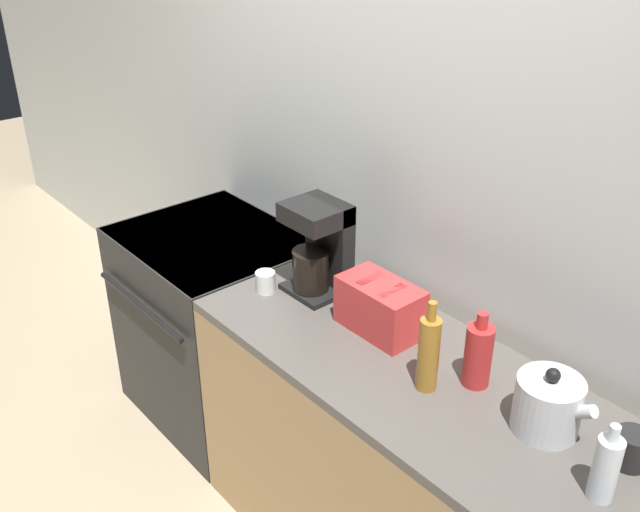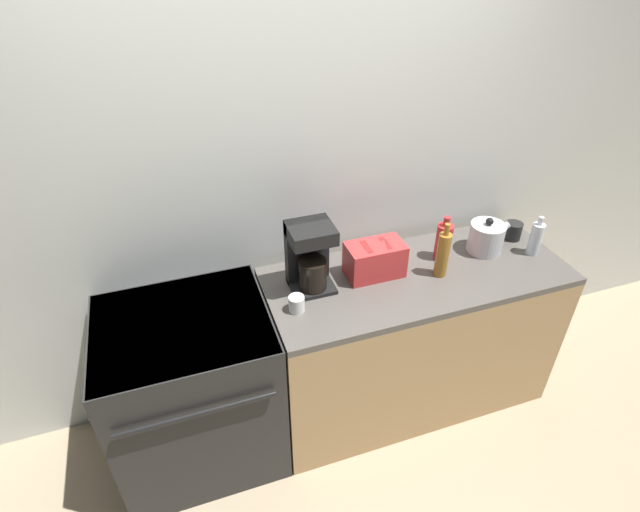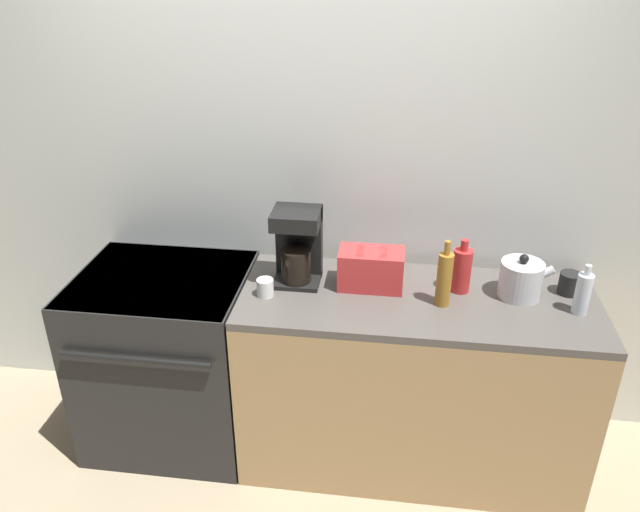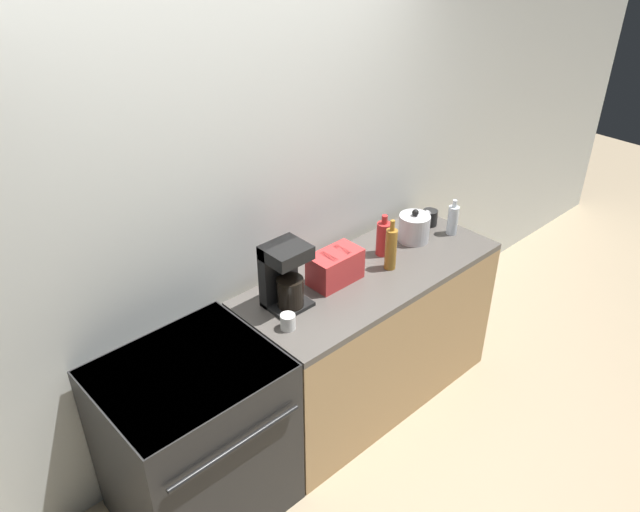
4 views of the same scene
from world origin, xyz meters
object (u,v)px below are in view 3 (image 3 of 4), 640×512
object	(u,v)px
kettle	(521,279)
coffee_maker	(298,244)
bottle_clear	(583,293)
stove	(170,356)
bottle_amber	(444,278)
bottle_red	(462,270)
cup_white	(265,288)
cup_black	(569,283)
toaster	(371,269)

from	to	relation	value
kettle	coffee_maker	world-z (taller)	coffee_maker
kettle	coffee_maker	size ratio (longest dim) A/B	0.66
bottle_clear	stove	bearing A→B (deg)	178.35
stove	coffee_maker	xyz separation A→B (m)	(0.64, 0.07, 0.62)
bottle_amber	bottle_clear	size ratio (longest dim) A/B	1.33
stove	bottle_red	distance (m)	1.48
stove	bottle_red	bearing A→B (deg)	2.85
kettle	bottle_clear	xyz separation A→B (m)	(0.23, -0.11, 0.01)
kettle	bottle_clear	distance (m)	0.25
bottle_clear	coffee_maker	bearing A→B (deg)	174.02
kettle	cup_white	size ratio (longest dim) A/B	2.94
bottle_amber	cup_black	distance (m)	0.59
bottle_clear	bottle_red	bearing A→B (deg)	165.92
cup_black	kettle	bearing A→B (deg)	-166.10
toaster	cup_black	bearing A→B (deg)	3.56
toaster	bottle_red	size ratio (longest dim) A/B	1.15
stove	cup_black	size ratio (longest dim) A/B	9.21
coffee_maker	cup_black	xyz separation A→B (m)	(1.20, 0.03, -0.13)
bottle_amber	cup_white	size ratio (longest dim) A/B	3.79
toaster	cup_white	xyz separation A→B (m)	(-0.45, -0.14, -0.05)
stove	cup_black	distance (m)	1.91
stove	cup_white	size ratio (longest dim) A/B	11.53
bottle_clear	cup_black	bearing A→B (deg)	94.04
stove	bottle_clear	size ratio (longest dim) A/B	4.05
bottle_clear	cup_black	world-z (taller)	bottle_clear
toaster	coffee_maker	distance (m)	0.35
stove	coffee_maker	distance (m)	0.89
stove	bottle_amber	bearing A→B (deg)	-2.67
kettle	coffee_maker	distance (m)	0.99
kettle	toaster	size ratio (longest dim) A/B	0.81
bottle_clear	cup_black	size ratio (longest dim) A/B	2.28
bottle_red	cup_black	distance (m)	0.48
kettle	toaster	bearing A→B (deg)	-179.99
bottle_amber	bottle_clear	distance (m)	0.57
bottle_red	cup_black	world-z (taller)	bottle_red
toaster	bottle_clear	xyz separation A→B (m)	(0.88, -0.11, 0.01)
bottle_red	stove	bearing A→B (deg)	-177.15
kettle	bottle_amber	world-z (taller)	bottle_amber
cup_black	toaster	bearing A→B (deg)	-176.44
coffee_maker	toaster	bearing A→B (deg)	-3.60
coffee_maker	bottle_red	distance (m)	0.73
coffee_maker	bottle_red	xyz separation A→B (m)	(0.73, -0.01, -0.07)
bottle_red	cup_white	size ratio (longest dim) A/B	3.16
stove	toaster	distance (m)	1.11
toaster	bottle_clear	world-z (taller)	bottle_clear
bottle_clear	cup_white	size ratio (longest dim) A/B	2.85
coffee_maker	bottle_amber	distance (m)	0.66
cup_white	coffee_maker	bearing A→B (deg)	54.16
stove	cup_white	xyz separation A→B (m)	(0.52, -0.09, 0.48)
cup_white	bottle_red	bearing A→B (deg)	10.57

